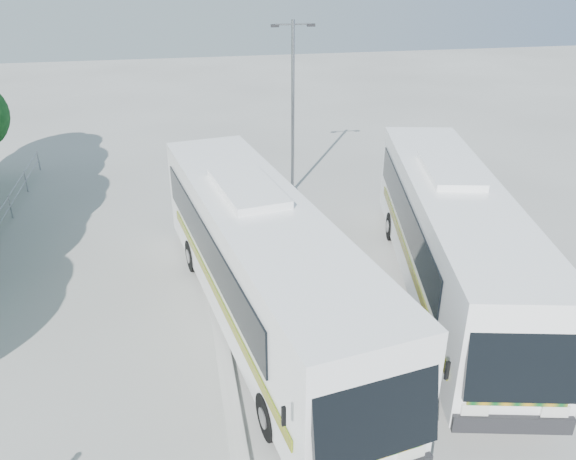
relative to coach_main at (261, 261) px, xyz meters
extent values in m
plane|color=#ADADA8|center=(1.00, 0.36, -2.05)|extent=(100.00, 100.00, 0.00)
cube|color=#B2B2AD|center=(-1.30, 2.36, -1.97)|extent=(0.40, 16.00, 0.15)
cylinder|color=gray|center=(-9.00, 14.36, -1.55)|extent=(0.06, 0.06, 1.00)
cube|color=white|center=(0.00, 0.03, 0.01)|extent=(4.85, 13.45, 3.35)
cube|color=black|center=(1.07, -6.50, 0.42)|extent=(2.57, 0.90, 2.13)
cube|color=black|center=(-1.49, 0.46, 0.42)|extent=(1.76, 10.41, 1.21)
cube|color=black|center=(1.27, 0.91, 0.42)|extent=(1.76, 10.41, 1.21)
cube|color=#17620E|center=(-1.33, -0.52, -0.62)|extent=(1.89, 11.28, 0.31)
cylinder|color=black|center=(-0.53, -4.39, -1.50)|extent=(0.50, 1.14, 1.10)
cylinder|color=black|center=(1.92, -3.99, -1.50)|extent=(0.50, 1.14, 1.10)
cylinder|color=black|center=(-1.83, 3.52, -1.50)|extent=(0.50, 1.14, 1.10)
cylinder|color=black|center=(0.61, 3.92, -1.50)|extent=(0.50, 1.14, 1.10)
cube|color=white|center=(6.06, 0.58, -0.04)|extent=(5.51, 13.08, 3.26)
cube|color=black|center=(4.60, -5.69, 0.36)|extent=(2.50, 1.03, 2.07)
cube|color=black|center=(4.88, 1.51, 0.36)|extent=(2.38, 9.99, 1.17)
cube|color=black|center=(7.52, 0.89, 0.36)|extent=(2.38, 9.99, 1.17)
cube|color=#0B4D1D|center=(4.66, 0.57, -0.66)|extent=(2.55, 10.82, 0.30)
cylinder|color=black|center=(3.94, -3.20, -1.51)|extent=(0.55, 1.11, 1.07)
cylinder|color=black|center=(6.29, -3.75, -1.51)|extent=(0.55, 1.11, 1.07)
cylinder|color=black|center=(5.71, 4.39, -1.51)|extent=(0.55, 1.11, 1.07)
cylinder|color=black|center=(8.06, 3.84, -1.51)|extent=(0.55, 1.11, 1.07)
cylinder|color=gray|center=(3.01, 9.97, 1.70)|extent=(0.15, 0.15, 7.50)
cylinder|color=gray|center=(3.01, 9.97, 5.26)|extent=(1.50, 0.12, 0.07)
cube|color=black|center=(2.26, 10.00, 5.22)|extent=(0.33, 0.18, 0.11)
cube|color=black|center=(3.76, 9.95, 5.22)|extent=(0.33, 0.18, 0.11)
camera|label=1|loc=(-2.02, -13.69, 7.67)|focal=35.00mm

